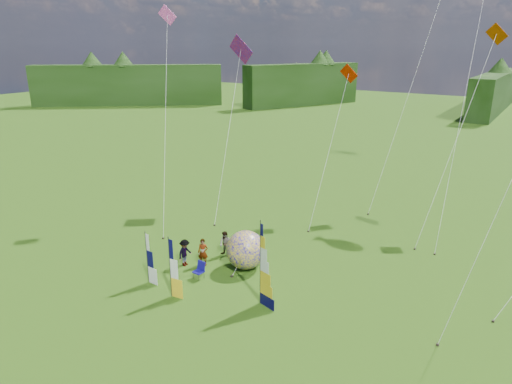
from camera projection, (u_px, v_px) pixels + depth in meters
The scene contains 17 objects.
ground at pixel (227, 328), 21.59m from camera, with size 220.00×220.00×0.00m, color #2D5010.
treeline_ring at pixel (225, 251), 20.33m from camera, with size 210.00×210.00×8.00m, color #28451C, non-canonical shape.
feather_banner_main at pixel (260, 264), 22.93m from camera, with size 1.22×0.10×4.46m, color #08053E, non-canonical shape.
side_banner_left at pixel (170, 268), 23.76m from camera, with size 0.93×0.10×3.32m, color yellow, non-canonical shape.
side_banner_far at pixel (147, 258), 25.23m from camera, with size 0.89×0.10×2.98m, color white, non-canonical shape.
bol_inflatable at pixel (246, 250), 26.98m from camera, with size 2.34×2.34×2.34m, color #0B0094.
spectator_a at pixel (203, 252), 27.39m from camera, with size 0.62×0.41×1.71m, color #66594C.
spectator_b at pixel (225, 244), 28.66m from camera, with size 0.78×0.38×1.61m, color #66594C.
spectator_c at pixel (185, 253), 27.39m from camera, with size 1.08×0.40×1.67m, color #66594C.
spectator_d at pixel (248, 241), 29.16m from camera, with size 0.89×0.36×1.52m, color #66594C.
camp_chair at pixel (198, 271), 25.91m from camera, with size 0.59×0.59×1.02m, color #0D0960, non-canonical shape.
kite_whale at pixel (468, 78), 31.29m from camera, with size 4.36×16.48×21.08m, color black, non-canonical shape.
kite_rainbow_delta at pixel (228, 121), 34.72m from camera, with size 6.39×10.94×14.30m, color red, non-canonical shape.
small_kite_red at pixel (330, 142), 33.32m from camera, with size 2.87×9.02×11.84m, color red, non-canonical shape.
small_kite_orange at pixel (459, 128), 30.73m from camera, with size 4.26×12.09×14.71m, color #D43F00, non-canonical shape.
small_kite_pink at pixel (165, 114), 32.31m from camera, with size 6.68×8.46×16.00m, color #FB4FC5, non-canonical shape.
small_kite_green at pixel (408, 90), 35.86m from camera, with size 4.59×11.64×18.52m, color green, non-canonical shape.
Camera 1 is at (11.40, -14.61, 12.87)m, focal length 32.00 mm.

